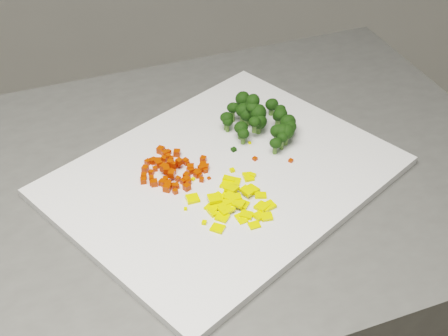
{
  "coord_description": "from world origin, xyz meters",
  "views": [
    {
      "loc": [
        0.26,
        -0.22,
        1.54
      ],
      "look_at": [
        0.32,
        0.53,
        0.92
      ],
      "focal_mm": 50.0,
      "sensor_mm": 36.0,
      "label": 1
    }
  ],
  "objects": [
    {
      "name": "stray_bit_10",
      "position": [
        0.37,
        0.56,
        0.92
      ],
      "size": [
        0.01,
        0.01,
        0.0
      ],
      "primitive_type": "cube",
      "rotation": [
        0.0,
        0.0,
        2.28
      ],
      "color": "red",
      "rests_on": "cutting_board"
    },
    {
      "name": "carrot_cube_32",
      "position": [
        0.24,
        0.55,
        0.92
      ],
      "size": [
        0.01,
        0.01,
        0.01
      ],
      "primitive_type": "cube",
      "rotation": [
        0.0,
        0.0,
        2.19
      ],
      "color": "red",
      "rests_on": "carrot_pile"
    },
    {
      "name": "carrot_cube_63",
      "position": [
        0.23,
        0.58,
        0.92
      ],
      "size": [
        0.01,
        0.01,
        0.01
      ],
      "primitive_type": "cube",
      "rotation": [
        0.0,
        0.0,
        2.18
      ],
      "color": "red",
      "rests_on": "carrot_pile"
    },
    {
      "name": "carrot_cube_34",
      "position": [
        0.23,
        0.58,
        0.92
      ],
      "size": [
        0.01,
        0.01,
        0.01
      ],
      "primitive_type": "cube",
      "rotation": [
        0.0,
        0.0,
        2.39
      ],
      "color": "red",
      "rests_on": "carrot_pile"
    },
    {
      "name": "broccoli_floret_25",
      "position": [
        0.42,
        0.68,
        0.93
      ],
      "size": [
        0.03,
        0.03,
        0.03
      ],
      "primitive_type": null,
      "color": "black",
      "rests_on": "broccoli_pile"
    },
    {
      "name": "carrot_cube_30",
      "position": [
        0.29,
        0.56,
        0.92
      ],
      "size": [
        0.01,
        0.01,
        0.01
      ],
      "primitive_type": "cube",
      "rotation": [
        0.0,
        0.0,
        2.72
      ],
      "color": "red",
      "rests_on": "carrot_pile"
    },
    {
      "name": "pepper_chunk_18",
      "position": [
        0.32,
        0.45,
        0.92
      ],
      "size": [
        0.02,
        0.03,
        0.01
      ],
      "primitive_type": "cube",
      "rotation": [
        -0.01,
        -0.02,
        1.89
      ],
      "color": "yellow",
      "rests_on": "pepper_pile"
    },
    {
      "name": "carrot_cube_1",
      "position": [
        0.21,
        0.56,
        0.92
      ],
      "size": [
        0.01,
        0.01,
        0.01
      ],
      "primitive_type": "cube",
      "rotation": [
        0.0,
        0.0,
        0.51
      ],
      "color": "red",
      "rests_on": "carrot_pile"
    },
    {
      "name": "carrot_cube_10",
      "position": [
        0.23,
        0.5,
        0.92
      ],
      "size": [
        0.01,
        0.01,
        0.01
      ],
      "primitive_type": "cube",
      "rotation": [
        0.0,
        0.0,
        2.73
      ],
      "color": "red",
      "rests_on": "carrot_pile"
    },
    {
      "name": "broccoli_floret_24",
      "position": [
        0.41,
        0.57,
        0.93
      ],
      "size": [
        0.03,
        0.03,
        0.03
      ],
      "primitive_type": null,
      "color": "black",
      "rests_on": "broccoli_pile"
    },
    {
      "name": "carrot_cube_42",
      "position": [
        0.28,
        0.53,
        0.92
      ],
      "size": [
        0.01,
        0.01,
        0.01
      ],
      "primitive_type": "cube",
      "rotation": [
        0.0,
        0.0,
        2.35
      ],
      "color": "red",
      "rests_on": "carrot_pile"
    },
    {
      "name": "broccoli_floret_15",
      "position": [
        0.35,
        0.67,
        0.93
      ],
      "size": [
        0.03,
        0.03,
        0.04
      ],
      "primitive_type": null,
      "color": "black",
      "rests_on": "broccoli_pile"
    },
    {
      "name": "carrot_cube_13",
      "position": [
        0.28,
        0.52,
        0.92
      ],
      "size": [
        0.01,
        0.01,
        0.01
      ],
      "primitive_type": "cube",
      "rotation": [
        0.0,
        0.0,
        2.49
      ],
      "color": "red",
      "rests_on": "carrot_pile"
    },
    {
      "name": "stray_bit_7",
      "position": [
        0.36,
        0.48,
        0.92
      ],
      "size": [
        0.01,
        0.01,
        0.0
      ],
      "primitive_type": "cube",
      "rotation": [
        0.0,
        0.0,
        2.89
      ],
      "color": "yellow",
      "rests_on": "cutting_board"
    },
    {
      "name": "pepper_chunk_28",
      "position": [
        0.36,
        0.43,
        0.92
      ],
      "size": [
        0.02,
        0.02,
        0.01
      ],
      "primitive_type": "cube",
      "rotation": [
        -0.07,
        0.13,
        0.6
      ],
      "color": "yellow",
      "rests_on": "pepper_pile"
    },
    {
      "name": "pepper_chunk_29",
      "position": [
        0.32,
        0.46,
        0.92
      ],
      "size": [
        0.02,
        0.02,
        0.01
      ],
      "primitive_type": "cube",
      "rotation": [
        -0.13,
        -0.14,
        0.4
      ],
      "color": "yellow",
      "rests_on": "pepper_pile"
    },
    {
      "name": "stray_bit_5",
      "position": [
        0.27,
        0.52,
        0.92
      ],
      "size": [
        0.01,
        0.01,
        0.0
      ],
      "primitive_type": "cube",
      "rotation": [
        0.0,
        0.0,
        0.78
      ],
      "color": "yellow",
      "rests_on": "cutting_board"
    },
    {
      "name": "carrot_cube_40",
      "position": [
        0.24,
        0.49,
        0.92
      ],
      "size": [
        0.01,
        0.01,
        0.01
      ],
      "primitive_type": "cube",
      "rotation": [
        0.0,
        0.0,
        0.53
      ],
      "color": "red",
      "rests_on": "carrot_pile"
    },
    {
      "name": "stray_bit_12",
      "position": [
        0.43,
        0.55,
        0.92
      ],
      "size": [
        0.01,
        0.01,
        0.0
      ],
      "primitive_type": "cube",
      "rotation": [
        0.0,
        0.0,
        0.87
      ],
      "color": "red",
      "rests_on": "cutting_board"
    },
    {
      "name": "pepper_chunk_5",
      "position": [
        0.32,
        0.48,
        0.92
      ],
      "size": [
        0.02,
        0.02,
        0.01
      ],
      "primitive_type": "cube",
      "rotation": [
        -0.11,
        -0.02,
        2.57
      ],
      "color": "yellow",
      "rests_on": "pepper_pile"
    },
    {
      "name": "carrot_cube_0",
      "position": [
        0.26,
        0.56,
        0.92
      ],
      "size": [
        0.01,
        0.01,
        0.01
      ],
      "primitive_type": "cube",
      "rotation": [
        0.0,
        0.0,
        1.95
      ],
      "color": "red",
      "rests_on": "carrot_pile"
    },
    {
      "name": "broccoli_floret_2",
      "position": [
        0.39,
        0.65,
        0.93
      ],
      "size": [
        0.04,
        0.04,
        0.04
      ],
      "primitive_type": null,
      "color": "black",
      "rests_on": "broccoli_pile"
    },
    {
      "name": "broccoli_floret_20",
      "position": [
        0.42,
        0.6,
        0.93
      ],
      "size": [
        0.04,
        0.04,
        0.04
      ],
      "primitive_type": null,
      "color": "black",
      "rests_on": "broccoli_pile"
    },
    {
      "name": "carrot_cube_29",
      "position": [
        0.25,
        0.55,
        0.93
      ],
      "size": [
        0.01,
        0.01,
        0.01
      ],
      "primitive_type": "cube",
      "rotation": [
        0.0,
        0.0,
        0.73
      ],
      "color": "red",
      "rests_on": "carrot_pile"
    },
    {
      "name": "stray_bit_4",
      "position": [
        0.36,
        0.49,
        0.91
      ],
      "size": [
        0.01,
        0.01,
        0.0
      ],
      "primitive_type": "cube",
      "rotation": [
        0.0,
        0.0,
        1.2
      ],
      "color": "yellow",
      "rests_on": "cutting_board"
    },
    {
      "name": "pepper_chunk_12",
      "position": [
        0.27,
        0.47,
        0.92
      ],
      "size": [
        0.02,
        0.02,
        0.01
      ],
      "primitive_type": "cube",
      "rotation": [
        0.05,
        -0.08,
        1.82
      ],
      "color": "yellow",
      "rests_on": "pepper_pile"
    },
    {
      "name": "carrot_cube_6",
      "position": [
        0.27,
        0.54,
        0.92
      ],
      "size": [
        0.01,
        0.01,
        0.01
      ],
      "primitive_type": "cube",
      "rotation": [
        0.0,
        0.0,
        3.1
      ],
      "color": "red",
      "rests_on": "carrot_pile"
    },
    {
      "name": "broccoli_floret_23",
      "position": [
        0.37,
        0.69,
        0.93
      ],
      "size": [
        0.03,
        0.03,
        0.04
      ],
      "primitive_type": null,
      "color": "black",
      "rests_on": "broccoli_pile"
    },
    {
      "name": "carrot_cube_33",
      "position": [
        0.28,
        0.51,
        0.92
      ],
      "size": [
        0.01,
        0.01,
        0.01
      ],
      "primitive_type": "cube",
      "rotation": [
        0.0,
        0.0,
        1.35
      ],
      "color": "red",
      "rests_on": "carrot_pile"
    },
    {
      "name": "carrot_cube_48",
      "position": [
        0.21,
        0.52,
        0.92
      ],
      "size": [
        0.01,
        0.01,
        0.01
      ],
      "primitive_type": "cube",
      "rotation": [
        0.0,
        0.0,
        1.62
      ],
      "color": "red",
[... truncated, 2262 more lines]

